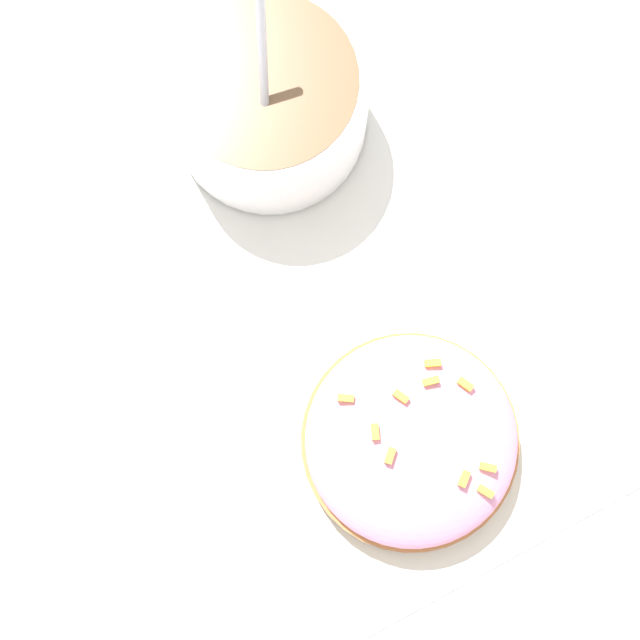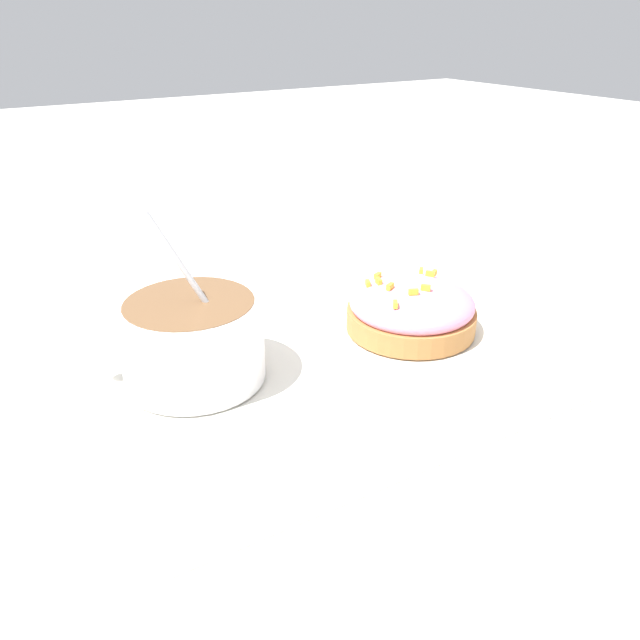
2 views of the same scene
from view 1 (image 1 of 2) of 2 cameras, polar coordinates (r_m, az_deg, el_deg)
The scene contains 4 objects.
ground_plane at distance 0.51m, azimuth 0.86°, elevation 2.14°, with size 3.00×3.00×0.00m, color silver.
paper_napkin at distance 0.51m, azimuth 0.86°, elevation 2.17°, with size 0.32×0.30×0.00m.
coffee_cup at distance 0.50m, azimuth -2.81°, elevation 11.75°, with size 0.11×0.09×0.12m.
frosted_pastry at distance 0.49m, azimuth 4.84°, elevation -6.45°, with size 0.10×0.10×0.04m.
Camera 1 is at (0.08, -0.06, 0.50)m, focal length 60.00 mm.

